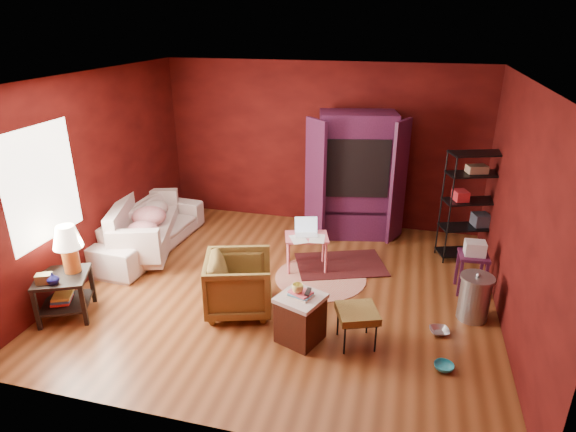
# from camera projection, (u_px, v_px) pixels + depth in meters

# --- Properties ---
(room) EXTENTS (5.54, 5.04, 2.84)m
(room) POSITION_uv_depth(u_px,v_px,m) (281.00, 193.00, 6.06)
(room) COLOR brown
(room) RESTS_ON ground
(sofa) EXTENTS (0.79, 2.31, 0.89)m
(sofa) POSITION_uv_depth(u_px,v_px,m) (145.00, 223.00, 7.59)
(sofa) COLOR #C2ADA7
(sofa) RESTS_ON ground
(armchair) EXTENTS (0.95, 0.98, 0.82)m
(armchair) POSITION_uv_depth(u_px,v_px,m) (239.00, 281.00, 5.98)
(armchair) COLOR black
(armchair) RESTS_ON ground
(pet_bowl_steel) EXTENTS (0.23, 0.11, 0.23)m
(pet_bowl_steel) POSITION_uv_depth(u_px,v_px,m) (440.00, 325.00, 5.63)
(pet_bowl_steel) COLOR #BABCC2
(pet_bowl_steel) RESTS_ON ground
(pet_bowl_turquoise) EXTENTS (0.21, 0.09, 0.21)m
(pet_bowl_turquoise) POSITION_uv_depth(u_px,v_px,m) (445.00, 361.00, 5.05)
(pet_bowl_turquoise) COLOR teal
(pet_bowl_turquoise) RESTS_ON ground
(vase) EXTENTS (0.15, 0.16, 0.14)m
(vase) POSITION_uv_depth(u_px,v_px,m) (53.00, 279.00, 5.61)
(vase) COLOR #0D0F45
(vase) RESTS_ON side_table
(mug) EXTENTS (0.15, 0.13, 0.13)m
(mug) POSITION_uv_depth(u_px,v_px,m) (298.00, 287.00, 5.28)
(mug) COLOR #EADE72
(mug) RESTS_ON hamper
(side_table) EXTENTS (0.78, 0.78, 1.16)m
(side_table) POSITION_uv_depth(u_px,v_px,m) (66.00, 263.00, 5.82)
(side_table) COLOR black
(side_table) RESTS_ON ground
(sofa_cushions) EXTENTS (1.29, 2.02, 0.79)m
(sofa_cushions) POSITION_uv_depth(u_px,v_px,m) (143.00, 227.00, 7.58)
(sofa_cushions) COLOR #C2ADA7
(sofa_cushions) RESTS_ON sofa
(hamper) EXTENTS (0.61, 0.61, 0.66)m
(hamper) POSITION_uv_depth(u_px,v_px,m) (300.00, 317.00, 5.46)
(hamper) COLOR #491D10
(hamper) RESTS_ON ground
(footstool) EXTENTS (0.56, 0.56, 0.45)m
(footstool) POSITION_uv_depth(u_px,v_px,m) (357.00, 314.00, 5.36)
(footstool) COLOR black
(footstool) RESTS_ON ground
(rug_round) EXTENTS (1.61, 1.61, 0.01)m
(rug_round) POSITION_uv_depth(u_px,v_px,m) (321.00, 278.00, 6.87)
(rug_round) COLOR beige
(rug_round) RESTS_ON ground
(rug_oriental) EXTENTS (1.51, 1.26, 0.01)m
(rug_oriental) POSITION_uv_depth(u_px,v_px,m) (340.00, 264.00, 7.21)
(rug_oriental) COLOR #541618
(rug_oriental) RESTS_ON ground
(laptop_desk) EXTENTS (0.71, 0.61, 0.76)m
(laptop_desk) POSITION_uv_depth(u_px,v_px,m) (307.00, 239.00, 6.96)
(laptop_desk) COLOR #F77180
(laptop_desk) RESTS_ON ground
(tv_armoire) EXTENTS (1.61, 1.07, 2.08)m
(tv_armoire) POSITION_uv_depth(u_px,v_px,m) (356.00, 174.00, 7.85)
(tv_armoire) COLOR #491536
(tv_armoire) RESTS_ON ground
(wire_shelving) EXTENTS (0.89, 0.60, 1.67)m
(wire_shelving) POSITION_uv_depth(u_px,v_px,m) (472.00, 202.00, 7.13)
(wire_shelving) COLOR black
(wire_shelving) RESTS_ON ground
(small_stand) EXTENTS (0.39, 0.39, 0.74)m
(small_stand) POSITION_uv_depth(u_px,v_px,m) (474.00, 255.00, 6.34)
(small_stand) COLOR #491536
(small_stand) RESTS_ON ground
(trash_can) EXTENTS (0.47, 0.47, 0.63)m
(trash_can) POSITION_uv_depth(u_px,v_px,m) (475.00, 297.00, 5.85)
(trash_can) COLOR #9C9FA4
(trash_can) RESTS_ON ground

